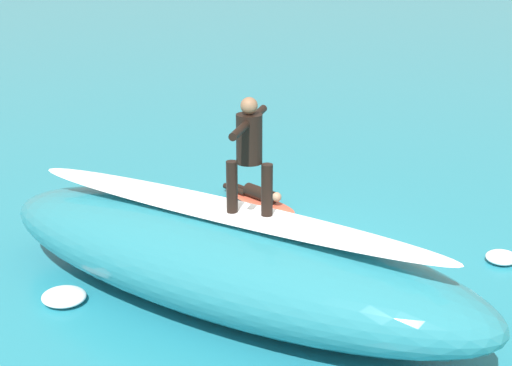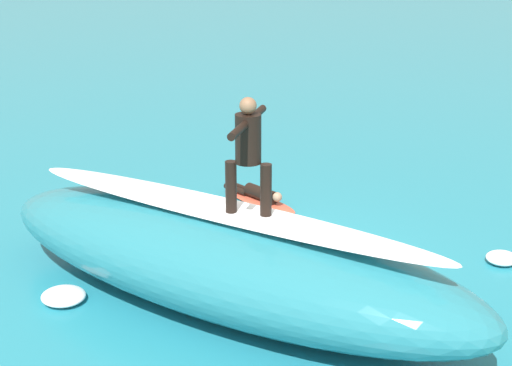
{
  "view_description": "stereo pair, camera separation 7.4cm",
  "coord_description": "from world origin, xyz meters",
  "px_view_note": "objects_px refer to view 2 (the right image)",
  "views": [
    {
      "loc": [
        -4.02,
        10.54,
        5.43
      ],
      "look_at": [
        0.71,
        -0.3,
        1.26
      ],
      "focal_mm": 50.25,
      "sensor_mm": 36.0,
      "label": 1
    },
    {
      "loc": [
        -4.09,
        10.51,
        5.43
      ],
      "look_at": [
        0.71,
        -0.3,
        1.26
      ],
      "focal_mm": 50.25,
      "sensor_mm": 36.0,
      "label": 2
    }
  ],
  "objects_px": {
    "surfer_riding": "(248,148)",
    "surfboard_riding": "(248,216)",
    "surfer_paddling": "(257,193)",
    "surfboard_paddling": "(261,201)"
  },
  "relations": [
    {
      "from": "surfer_riding",
      "to": "surfboard_riding",
      "type": "bearing_deg",
      "value": 171.08
    },
    {
      "from": "surfboard_riding",
      "to": "surfer_paddling",
      "type": "distance_m",
      "value": 4.86
    },
    {
      "from": "surfboard_riding",
      "to": "surfer_riding",
      "type": "height_order",
      "value": "surfer_riding"
    },
    {
      "from": "surfboard_riding",
      "to": "surfer_paddling",
      "type": "xyz_separation_m",
      "value": [
        1.77,
        -4.32,
        -1.36
      ]
    },
    {
      "from": "surfer_riding",
      "to": "surfboard_paddling",
      "type": "relative_size",
      "value": 0.88
    },
    {
      "from": "surfer_paddling",
      "to": "surfboard_riding",
      "type": "bearing_deg",
      "value": -44.43
    },
    {
      "from": "surfboard_riding",
      "to": "surfer_paddling",
      "type": "bearing_deg",
      "value": -76.62
    },
    {
      "from": "surfer_riding",
      "to": "surfer_paddling",
      "type": "xyz_separation_m",
      "value": [
        1.77,
        -4.32,
        -2.38
      ]
    },
    {
      "from": "surfboard_paddling",
      "to": "surfer_paddling",
      "type": "distance_m",
      "value": 0.21
    },
    {
      "from": "surfboard_riding",
      "to": "surfer_paddling",
      "type": "relative_size",
      "value": 1.42
    }
  ]
}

